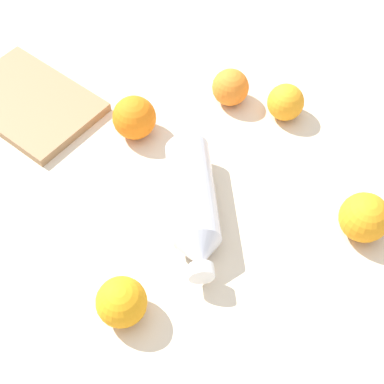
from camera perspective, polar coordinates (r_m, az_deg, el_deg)
ground_plane at (r=0.95m, az=2.49°, el=-1.79°), size 2.40×2.40×0.00m
water_bottle at (r=0.91m, az=0.14°, el=-1.23°), size 0.20×0.24×0.08m
orange_0 at (r=1.08m, az=3.93°, el=10.58°), size 0.07×0.07×0.07m
orange_1 at (r=1.03m, az=-5.89°, el=7.53°), size 0.08×0.08×0.08m
orange_2 at (r=0.83m, az=-7.18°, el=-11.04°), size 0.08×0.08×0.08m
orange_3 at (r=0.93m, az=17.12°, el=-2.49°), size 0.08×0.08×0.08m
orange_4 at (r=1.07m, az=9.62°, el=8.94°), size 0.07×0.07×0.07m
cutting_board at (r=1.14m, az=-16.24°, el=8.77°), size 0.28×0.21×0.02m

